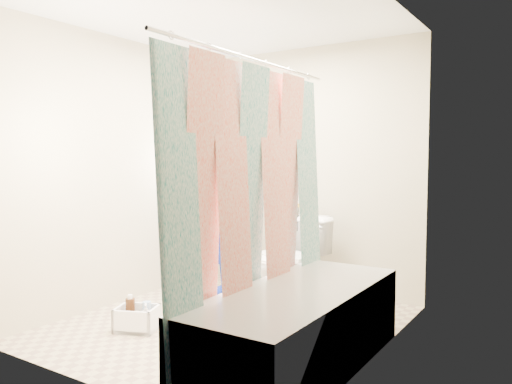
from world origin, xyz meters
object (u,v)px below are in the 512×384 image
Objects in this scene: toilet at (291,262)px; cleaning_caddy at (138,319)px; plumber at (228,201)px; bathtub at (298,326)px.

toilet reaches higher than cleaning_caddy.
toilet is 0.89m from plumber.
toilet is 2.10× the size of cleaning_caddy.
bathtub is at bearing -19.75° from cleaning_caddy.
plumber is 1.52m from cleaning_caddy.
toilet is (-0.69, 1.15, 0.12)m from bathtub.
cleaning_caddy is (0.07, -1.28, -0.81)m from plumber.
plumber reaches higher than bathtub.
plumber is (-0.73, 0.05, 0.51)m from toilet.
bathtub is at bearing 45.62° from plumber.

